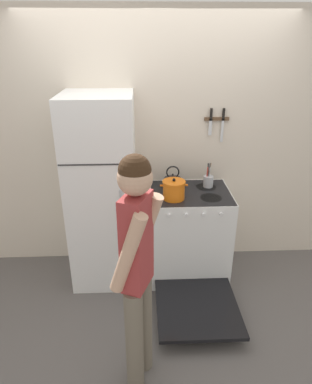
{
  "coord_description": "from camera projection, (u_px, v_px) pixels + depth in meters",
  "views": [
    {
      "loc": [
        -0.16,
        -3.28,
        2.29
      ],
      "look_at": [
        -0.04,
        -0.47,
        0.99
      ],
      "focal_mm": 32.0,
      "sensor_mm": 36.0,
      "label": 1
    }
  ],
  "objects": [
    {
      "name": "wall_back",
      "position": [
        158.0,
        146.0,
        3.44
      ],
      "size": [
        10.0,
        0.06,
        2.55
      ],
      "color": "beige",
      "rests_on": "ground_plane"
    },
    {
      "name": "person",
      "position": [
        137.0,
        266.0,
        2.13
      ],
      "size": [
        0.36,
        0.41,
        1.71
      ],
      "rotation": [
        0.0,
        0.0,
        1.18
      ],
      "color": "#6B6051",
      "rests_on": "ground_plane"
    },
    {
      "name": "dutch_oven_pot",
      "position": [
        174.0,
        190.0,
        3.13
      ],
      "size": [
        0.25,
        0.21,
        0.2
      ],
      "color": "orange",
      "rests_on": "stove_range"
    },
    {
      "name": "stove_range",
      "position": [
        189.0,
        236.0,
        3.44
      ],
      "size": [
        0.77,
        1.37,
        0.91
      ],
      "color": "white",
      "rests_on": "ground_plane"
    },
    {
      "name": "ground_plane",
      "position": [
        158.0,
        254.0,
        3.94
      ],
      "size": [
        14.0,
        14.0,
        0.0
      ],
      "primitive_type": "plane",
      "color": "#5B5654"
    },
    {
      "name": "tea_kettle",
      "position": [
        173.0,
        181.0,
        3.36
      ],
      "size": [
        0.21,
        0.17,
        0.23
      ],
      "color": "black",
      "rests_on": "stove_range"
    },
    {
      "name": "wall_knife_strip",
      "position": [
        217.0,
        119.0,
        3.3
      ],
      "size": [
        0.24,
        0.03,
        0.33
      ],
      "color": "brown"
    },
    {
      "name": "refrigerator",
      "position": [
        103.0,
        193.0,
        3.24
      ],
      "size": [
        0.62,
        0.66,
        1.85
      ],
      "color": "white",
      "rests_on": "ground_plane"
    },
    {
      "name": "utensil_jar",
      "position": [
        208.0,
        181.0,
        3.38
      ],
      "size": [
        0.1,
        0.1,
        0.26
      ],
      "color": "#B7BABF",
      "rests_on": "stove_range"
    }
  ]
}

